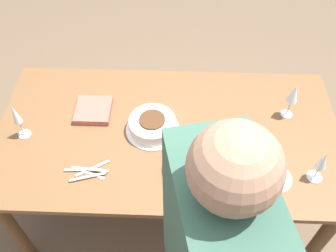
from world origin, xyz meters
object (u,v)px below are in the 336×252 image
(wine_glass_near, at_px, (322,163))
(wine_glass_far, at_px, (293,95))
(cake_center_white, at_px, (152,125))
(wine_glass_extra, at_px, (16,116))
(cake_front_chocolate, at_px, (194,163))

(wine_glass_near, height_order, wine_glass_far, wine_glass_far)
(cake_center_white, relative_size, wine_glass_extra, 1.28)
(cake_center_white, distance_m, wine_glass_extra, 0.65)
(cake_center_white, relative_size, wine_glass_near, 1.51)
(wine_glass_far, height_order, wine_glass_extra, wine_glass_extra)
(cake_front_chocolate, distance_m, wine_glass_extra, 0.87)
(cake_front_chocolate, height_order, wine_glass_near, wine_glass_near)
(wine_glass_extra, bearing_deg, cake_center_white, 4.94)
(cake_center_white, distance_m, wine_glass_near, 0.81)
(wine_glass_far, xyz_separation_m, wine_glass_extra, (-1.34, -0.18, -0.01))
(wine_glass_near, distance_m, wine_glass_extra, 1.42)
(cake_front_chocolate, distance_m, wine_glass_near, 0.56)
(cake_center_white, distance_m, wine_glass_far, 0.72)
(cake_center_white, height_order, cake_front_chocolate, cake_front_chocolate)
(wine_glass_near, xyz_separation_m, wine_glass_extra, (-1.41, 0.20, 0.02))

